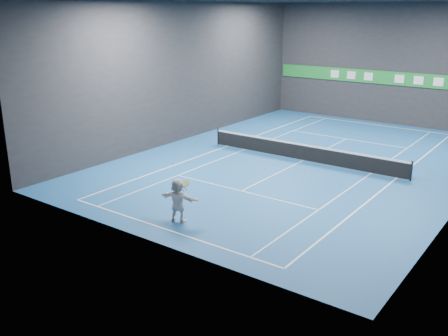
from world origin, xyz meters
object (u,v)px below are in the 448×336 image
Objects in this scene: tennis_net at (303,152)px; player at (178,200)px; tennis_ball at (173,164)px; tennis_racket at (185,185)px.

player is at bearing -90.49° from tennis_net.
tennis_ball reaches higher than tennis_net.
tennis_ball is (-0.18, -0.03, 1.54)m from player.
tennis_net is at bearing 88.56° from tennis_ball.
player is 0.15× the size of tennis_net.
tennis_racket is (0.38, 0.05, 0.73)m from player.
tennis_racket is at bearing -88.50° from tennis_net.
tennis_racket is (0.56, 0.08, -0.81)m from tennis_ball.
tennis_ball reaches higher than player.
tennis_net is 10.96m from tennis_racket.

